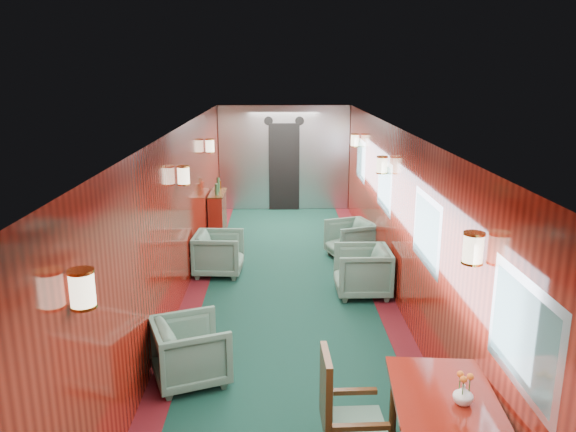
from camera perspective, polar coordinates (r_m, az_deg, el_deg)
The scene contains 12 objects.
room at distance 7.06m, azimuth 0.12°, elevation 2.13°, with size 12.00×12.10×2.40m.
bulkhead at distance 12.95m, azimuth -0.40°, elevation 5.85°, with size 2.98×0.17×2.39m.
windows_right at distance 7.52m, azimuth 11.49°, elevation 1.17°, with size 0.02×8.60×0.80m.
wall_sconces at distance 7.58m, azimuth 0.03°, elevation 4.20°, with size 2.97×7.97×0.25m.
dining_table at distance 4.63m, azimuth 15.47°, elevation -18.38°, with size 0.84×1.14×0.81m.
side_chair at distance 4.61m, azimuth 5.50°, elevation -19.27°, with size 0.51×0.53×1.10m.
credenza at distance 11.18m, azimuth -7.16°, elevation 0.37°, with size 0.29×0.93×1.11m.
flower_vase at distance 4.44m, azimuth 17.37°, elevation -16.92°, with size 0.15×0.15×0.15m, color silver.
armchair_left_near at distance 6.07m, azimuth -9.86°, elevation -13.37°, with size 0.72×0.74×0.67m, color #1B4037.
armchair_left_far at distance 8.98m, azimuth -7.03°, elevation -3.79°, with size 0.73×0.75×0.68m, color #1B4037.
armchair_right_near at distance 8.18m, azimuth 7.54°, elevation -5.58°, with size 0.76×0.78×0.71m, color #1B4037.
armchair_right_far at distance 9.72m, azimuth 6.33°, elevation -2.40°, with size 0.70×0.72×0.66m, color #1B4037.
Camera 1 is at (-0.14, -6.89, 3.16)m, focal length 35.00 mm.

